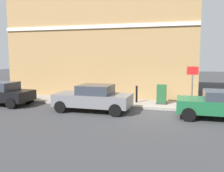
# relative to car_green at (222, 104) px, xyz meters

# --- Properties ---
(ground) EXTENTS (80.00, 80.00, 0.00)m
(ground) POSITION_rel_car_green_xyz_m (0.42, 2.88, -0.72)
(ground) COLOR #38383A
(sidewalk) EXTENTS (2.39, 30.00, 0.15)m
(sidewalk) POSITION_rel_car_green_xyz_m (2.42, 8.88, -0.64)
(sidewalk) COLOR gray
(sidewalk) RESTS_ON ground
(corner_building) EXTENTS (7.42, 13.67, 7.08)m
(corner_building) POSITION_rel_car_green_xyz_m (7.28, 7.72, 2.82)
(corner_building) COLOR #9E7A4C
(corner_building) RESTS_ON ground
(car_green) EXTENTS (1.95, 4.10, 1.36)m
(car_green) POSITION_rel_car_green_xyz_m (0.00, 0.00, 0.00)
(car_green) COLOR #195933
(car_green) RESTS_ON ground
(car_grey) EXTENTS (1.96, 4.11, 1.45)m
(car_grey) POSITION_rel_car_green_xyz_m (-0.03, 6.44, 0.02)
(car_grey) COLOR slate
(car_grey) RESTS_ON ground
(utility_cabinet) EXTENTS (0.46, 0.61, 1.15)m
(utility_cabinet) POSITION_rel_car_green_xyz_m (2.34, 3.01, -0.04)
(utility_cabinet) COLOR #1E4C28
(utility_cabinet) RESTS_ON sidewalk
(bollard_near_cabinet) EXTENTS (0.14, 0.14, 1.04)m
(bollard_near_cabinet) POSITION_rel_car_green_xyz_m (2.44, 4.53, -0.01)
(bollard_near_cabinet) COLOR black
(bollard_near_cabinet) RESTS_ON sidewalk
(bollard_far_kerb) EXTENTS (0.14, 0.14, 1.04)m
(bollard_far_kerb) POSITION_rel_car_green_xyz_m (1.47, 6.10, -0.01)
(bollard_far_kerb) COLOR black
(bollard_far_kerb) RESTS_ON sidewalk
(street_sign) EXTENTS (0.08, 0.60, 2.30)m
(street_sign) POSITION_rel_car_green_xyz_m (1.53, 1.34, 0.94)
(street_sign) COLOR #59595B
(street_sign) RESTS_ON sidewalk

